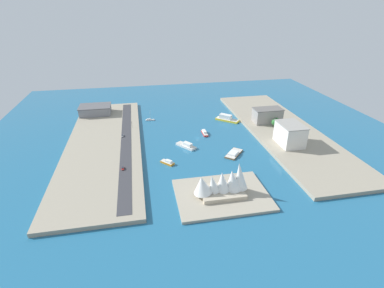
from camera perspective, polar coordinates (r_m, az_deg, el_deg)
ground_plane at (r=301.01m, az=1.11°, el=1.20°), size 440.00×440.00×0.00m
quay_west at (r=331.20m, az=17.17°, el=2.69°), size 70.00×240.00×3.24m
quay_east at (r=297.01m, az=-16.84°, el=-0.01°), size 70.00×240.00×3.24m
peninsula_point at (r=214.97m, az=5.86°, el=-9.84°), size 66.30×49.63×2.00m
road_strip at (r=294.45m, az=-12.76°, el=0.64°), size 9.96×228.00×0.15m
sailboat_small_white at (r=349.29m, az=-8.23°, el=4.72°), size 11.10×2.51×12.34m
barge_flat_brown at (r=270.25m, az=8.16°, el=-1.86°), size 21.40×22.85×3.23m
tugboat_red at (r=309.53m, az=2.47°, el=2.20°), size 4.46×16.92×3.69m
water_taxi_orange at (r=253.97m, az=-4.82°, el=-3.57°), size 12.00×12.35×3.73m
ferry_white_commuter at (r=281.14m, az=-1.13°, el=-0.28°), size 18.39×20.99×5.20m
ferry_yellow_fast at (r=347.33m, az=6.79°, el=5.00°), size 26.54×24.62×7.30m
warehouse_low_gray at (r=375.35m, az=-18.39°, el=6.38°), size 37.23×26.34×10.35m
carpark_squat_concrete at (r=340.98m, az=14.53°, el=5.46°), size 31.94×17.47×16.04m
hotel_broad_white at (r=291.84m, az=18.63°, el=1.84°), size 21.04×29.05×20.50m
sedan_silver at (r=304.34m, az=-13.45°, el=1.60°), size 1.89×4.70×1.65m
pickup_red at (r=245.63m, az=-13.38°, el=-4.61°), size 1.98×4.95×1.60m
traffic_light_waterfront at (r=323.50m, az=-11.69°, el=3.93°), size 0.36×0.36×6.50m
opera_landmark at (r=209.24m, az=6.03°, el=-7.58°), size 40.75×21.04×24.68m
park_tree_cluster at (r=329.95m, az=17.00°, el=4.07°), size 21.87×22.09×10.02m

